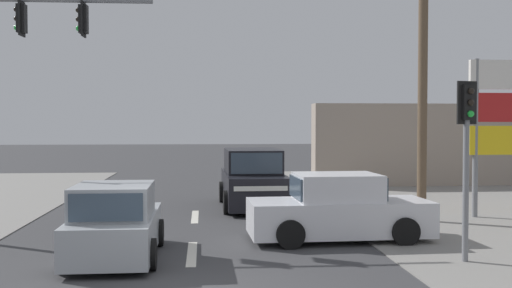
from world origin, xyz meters
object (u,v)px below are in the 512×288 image
Objects in this scene: sedan_oncoming_mid at (338,210)px; hatchback_crossing_left at (115,224)px; utility_pole_midground_right at (419,14)px; pedestal_signal_right_kerb at (467,140)px; suv_receding_far at (253,180)px; shopping_plaza_sign at (504,115)px.

sedan_oncoming_mid is 5.16m from hatchback_crossing_left.
pedestal_signal_right_kerb is (-0.81, -4.86, -3.33)m from utility_pole_midground_right.
utility_pole_midground_right reaches higher than pedestal_signal_right_kerb.
sedan_oncoming_mid is at bearing 128.65° from pedestal_signal_right_kerb.
utility_pole_midground_right is 10.01m from hatchback_crossing_left.
pedestal_signal_right_kerb reaches higher than suv_receding_far.
suv_receding_far is at bearing 113.27° from pedestal_signal_right_kerb.
shopping_plaza_sign is at bearing 56.50° from pedestal_signal_right_kerb.
utility_pole_midground_right is at bearing 80.51° from pedestal_signal_right_kerb.
sedan_oncoming_mid is (-1.97, 2.46, -1.71)m from pedestal_signal_right_kerb.
shopping_plaza_sign is at bearing -21.25° from suv_receding_far.
sedan_oncoming_mid reaches higher than hatchback_crossing_left.
shopping_plaza_sign is at bearing 27.94° from sedan_oncoming_mid.
utility_pole_midground_right reaches higher than sedan_oncoming_mid.
sedan_oncoming_mid is (-5.55, -2.94, -2.28)m from shopping_plaza_sign.
pedestal_signal_right_kerb is 0.78× the size of suv_receding_far.
shopping_plaza_sign is 6.68m from sedan_oncoming_mid.
sedan_oncoming_mid is 0.94× the size of suv_receding_far.
hatchback_crossing_left is (-6.90, 0.95, -1.71)m from pedestal_signal_right_kerb.
shopping_plaza_sign is (3.58, 5.41, 0.57)m from pedestal_signal_right_kerb.
hatchback_crossing_left is (-10.48, -4.46, -2.28)m from shopping_plaza_sign.
shopping_plaza_sign reaches higher than hatchback_crossing_left.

